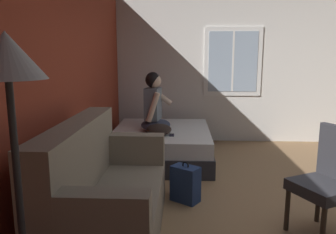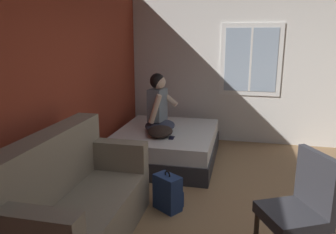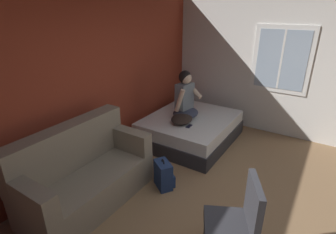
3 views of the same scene
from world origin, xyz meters
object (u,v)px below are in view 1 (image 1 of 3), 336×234
Objects in this scene: person_seated at (154,107)px; backpack at (186,184)px; throw_pillow at (159,129)px; side_chair at (329,178)px; bed at (162,145)px; couch at (104,196)px; cell_phone at (172,135)px; floor_lamp at (10,90)px.

person_seated reaches higher than backpack.
side_chair is at bearing -137.77° from throw_pillow.
person_seated is at bearing 39.79° from side_chair.
side_chair is 2.04× the size of throw_pillow.
bed is at bearing 37.46° from side_chair.
bed is 1.03× the size of couch.
side_chair reaches higher than throw_pillow.
cell_phone is at bearing -141.37° from person_seated.
floor_lamp is at bearing 121.64° from side_chair.
person_seated is 0.40m from throw_pillow.
person_seated is 1.91× the size of backpack.
floor_lamp reaches higher than bed.
floor_lamp is at bearing -103.90° from cell_phone.
bed is 0.44m from throw_pillow.
couch is 3.55× the size of throw_pillow.
throw_pillow is (-0.27, -0.09, -0.29)m from person_seated.
cell_phone is (1.09, 0.20, 0.29)m from backpack.
bed is 3.66× the size of throw_pillow.
floor_lamp is (-1.30, 2.10, 0.90)m from side_chair.
throw_pillow is 3.33× the size of cell_phone.
couch is at bearing -6.83° from floor_lamp.
side_chair is 2.63m from floor_lamp.
side_chair is at bearing -140.21° from person_seated.
person_seated is 1.82× the size of throw_pillow.
backpack is at bearing -161.80° from person_seated.
couch is 1.98m from throw_pillow.
couch is 3.72× the size of backpack.
bed reaches higher than backpack.
throw_pillow is (1.16, 0.38, 0.36)m from backpack.
bed is 1.79× the size of side_chair.
bed is 0.61m from person_seated.
couch is 1.98m from side_chair.
floor_lamp is (-3.36, 0.38, 0.59)m from person_seated.
throw_pillow is at bearing -161.78° from person_seated.
floor_lamp reaches higher than couch.
couch is 1.08m from backpack.
side_chair is at bearing -142.54° from bed.
bed is 2.29m from couch.
person_seated reaches higher than cell_phone.
cell_phone reaches higher than backpack.
bed is at bearing 111.95° from cell_phone.
throw_pillow is at bearing 18.20° from backpack.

